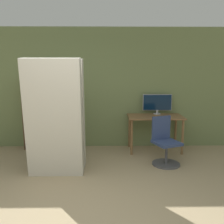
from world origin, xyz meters
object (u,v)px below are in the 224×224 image
mattress_near (54,119)px  mattress_far (59,115)px  monitor (157,103)px  office_chair (165,146)px  bookshelf (37,114)px

mattress_near → mattress_far: 0.37m
monitor → mattress_far: 2.31m
office_chair → mattress_far: (-1.96, -0.15, 0.62)m
monitor → mattress_near: (-1.99, -1.56, -0.05)m
office_chair → bookshelf: bookshelf is taller
monitor → mattress_far: mattress_far is taller
mattress_far → monitor: bearing=30.7°
office_chair → mattress_near: bearing=-164.9°
bookshelf → mattress_far: mattress_far is taller
mattress_far → office_chair: bearing=4.5°
bookshelf → mattress_far: bearing=-58.0°
bookshelf → mattress_far: (0.73, -1.17, 0.20)m
monitor → bookshelf: bookshelf is taller
monitor → mattress_near: bearing=-142.0°
bookshelf → mattress_far: 1.39m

